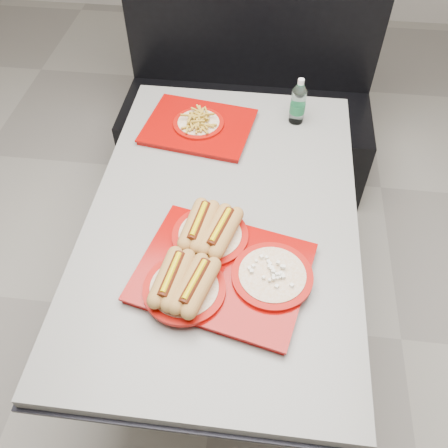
# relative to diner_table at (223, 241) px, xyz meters

# --- Properties ---
(ground) EXTENTS (6.00, 6.00, 0.00)m
(ground) POSITION_rel_diner_table_xyz_m (0.00, 0.00, -0.58)
(ground) COLOR gray
(ground) RESTS_ON ground
(diner_table) EXTENTS (0.92, 1.42, 0.75)m
(diner_table) POSITION_rel_diner_table_xyz_m (0.00, 0.00, 0.00)
(diner_table) COLOR black
(diner_table) RESTS_ON ground
(booth_bench) EXTENTS (1.30, 0.57, 1.35)m
(booth_bench) POSITION_rel_diner_table_xyz_m (0.00, 1.09, -0.18)
(booth_bench) COLOR black
(booth_bench) RESTS_ON ground
(tray_near) EXTENTS (0.57, 0.49, 0.11)m
(tray_near) POSITION_rel_diner_table_xyz_m (0.01, -0.25, 0.20)
(tray_near) COLOR #920703
(tray_near) RESTS_ON diner_table
(tray_far) EXTENTS (0.45, 0.38, 0.08)m
(tray_far) POSITION_rel_diner_table_xyz_m (-0.15, 0.42, 0.19)
(tray_far) COLOR #920703
(tray_far) RESTS_ON diner_table
(water_bottle) EXTENTS (0.06, 0.06, 0.19)m
(water_bottle) POSITION_rel_diner_table_xyz_m (0.23, 0.52, 0.25)
(water_bottle) COLOR silver
(water_bottle) RESTS_ON diner_table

